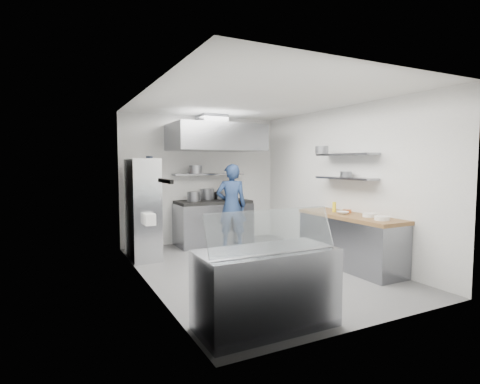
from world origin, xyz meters
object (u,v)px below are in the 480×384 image
wire_rack (143,209)px  display_case (266,289)px  chef (231,206)px  gas_range (213,224)px

wire_rack → display_case: size_ratio=1.23×
chef → wire_rack: size_ratio=0.95×
chef → display_case: (-1.34, -3.67, -0.45)m
wire_rack → display_case: (0.53, -3.55, -0.50)m
chef → display_case: bearing=87.9°
chef → wire_rack: 1.87m
chef → gas_range: bearing=-42.9°
gas_range → wire_rack: size_ratio=0.86×
display_case → wire_rack: bearing=98.5°
chef → display_case: chef is taller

